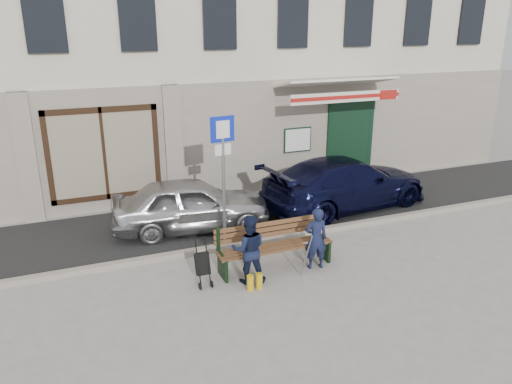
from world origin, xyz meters
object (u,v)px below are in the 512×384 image
man (316,238)px  woman (249,249)px  bench (273,247)px  stroller (203,265)px  car_silver (191,204)px  parking_sign (223,160)px  car_navy (346,183)px

man → woman: 1.45m
bench → man: size_ratio=1.87×
stroller → car_silver: bearing=77.7°
man → bench: bearing=-13.9°
bench → woman: 0.77m
parking_sign → man: 2.53m
parking_sign → man: bearing=-58.3°
parking_sign → car_navy: bearing=9.0°
stroller → parking_sign: bearing=56.1°
car_silver → woman: size_ratio=2.74×
parking_sign → stroller: size_ratio=3.17×
parking_sign → stroller: (-0.93, -1.47, -1.57)m
woman → car_navy: bearing=-127.4°
car_silver → parking_sign: size_ratio=1.27×
parking_sign → woman: bearing=-100.5°
car_silver → man: (1.79, -2.89, 0.01)m
car_navy → man: (-2.42, -2.80, -0.04)m
car_silver → man: man is taller
car_navy → parking_sign: parking_sign is taller
car_navy → stroller: 5.39m
car_navy → man: car_navy is taller
stroller → bench: bearing=3.2°
woman → parking_sign: bearing=-76.4°
man → woman: size_ratio=0.95×
parking_sign → man: size_ratio=2.27×
car_navy → woman: 4.79m
woman → bench: bearing=-135.5°
parking_sign → man: (1.37, -1.66, -1.34)m
car_navy → man: 3.70m
bench → stroller: bench is taller
parking_sign → bench: (0.57, -1.34, -1.52)m
car_silver → car_navy: bearing=-84.3°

